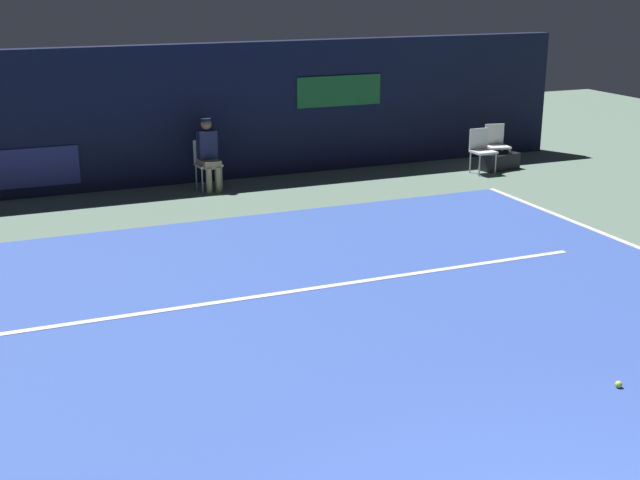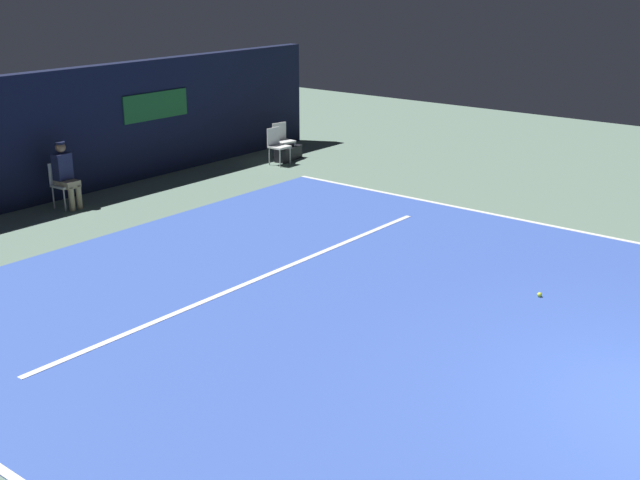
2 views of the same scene
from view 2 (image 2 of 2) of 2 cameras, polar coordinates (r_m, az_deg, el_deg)
ground_plane at (r=11.39m, az=3.09°, el=-4.89°), size 32.66×32.66×0.00m
court_surface at (r=11.39m, az=3.09°, el=-4.86°), size 10.62×11.01×0.01m
line_sideline_left at (r=15.71m, az=14.38°, el=1.29°), size 0.10×11.01×0.01m
line_service at (r=12.51m, az=-4.10°, el=-2.62°), size 8.28×0.10×0.01m
back_wall at (r=16.99m, az=-20.33°, el=6.47°), size 16.60×0.33×2.60m
line_judge_on_chair at (r=16.72m, az=-17.45°, el=4.43°), size 0.47×0.55×1.32m
courtside_chair_near at (r=20.29m, az=-2.65°, el=7.12°), size 0.50×0.48×0.88m
courtside_chair_far at (r=19.67m, az=-3.02°, el=6.75°), size 0.44×0.42×0.88m
tennis_ball at (r=12.17m, az=15.13°, el=-3.72°), size 0.07×0.07×0.07m
equipment_bag at (r=20.20m, az=-2.23°, el=6.08°), size 0.89×0.48×0.32m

